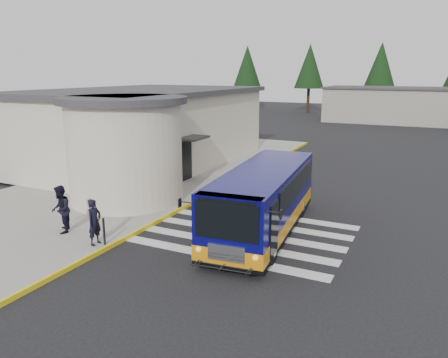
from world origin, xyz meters
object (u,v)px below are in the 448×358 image
at_px(pedestrian_a, 95,222).
at_px(bollard, 104,231).
at_px(pedestrian_b, 61,209).
at_px(transit_bus, 263,203).

distance_m(pedestrian_a, bollard, 0.46).
bearing_deg(pedestrian_a, bollard, -71.67).
height_order(pedestrian_b, bollard, pedestrian_b).
bearing_deg(pedestrian_b, transit_bus, 81.42).
distance_m(transit_bus, pedestrian_a, 6.20).
bearing_deg(transit_bus, pedestrian_b, -156.28).
bearing_deg(pedestrian_b, pedestrian_a, 42.11).
xyz_separation_m(pedestrian_a, bollard, (0.30, 0.11, -0.33)).
relative_size(pedestrian_b, bollard, 1.85).
xyz_separation_m(transit_bus, pedestrian_a, (-4.69, -4.06, -0.22)).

